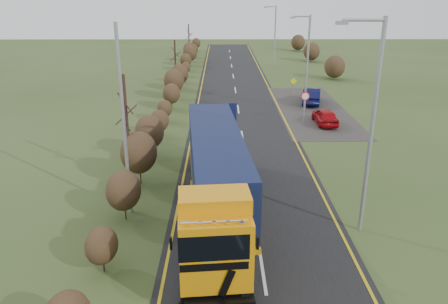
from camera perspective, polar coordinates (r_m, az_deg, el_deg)
ground at (r=20.65m, az=4.03°, el=-8.69°), size 160.00×160.00×0.00m
road at (r=29.77m, az=2.61°, el=0.70°), size 8.00×120.00×0.02m
layby at (r=40.11m, az=11.23°, el=5.53°), size 6.00×18.00×0.02m
lane_markings at (r=29.47m, az=2.64°, el=0.54°), size 7.52×116.00×0.01m
hedgerow at (r=27.57m, az=-9.67°, el=2.34°), size 2.24×102.04×6.05m
lorry at (r=19.67m, az=-1.03°, el=-2.98°), size 3.33×14.19×3.91m
car_red_hatchback at (r=35.57m, az=13.06°, el=4.54°), size 1.59×3.77×1.27m
car_blue_sedan at (r=42.07m, az=11.34°, el=7.23°), size 2.47×4.73×1.48m
streetlight_near at (r=18.69m, az=18.53°, el=3.82°), size 1.94×0.18×9.12m
streetlight_mid at (r=38.39m, az=10.71°, el=11.70°), size 1.74×0.18×8.15m
streetlight_far at (r=61.37m, az=6.59°, el=15.03°), size 1.74×0.18×8.13m
left_pole at (r=20.05m, az=-12.96°, el=3.58°), size 0.16×0.16×8.80m
speed_sign at (r=35.14m, az=10.52°, el=6.56°), size 0.71×0.10×2.59m
warning_board at (r=45.19m, az=9.05°, el=8.67°), size 0.67×0.11×1.75m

